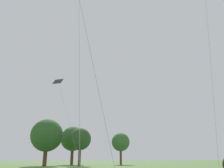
% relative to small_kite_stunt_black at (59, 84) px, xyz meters
% --- Properties ---
extents(small_kite_stunt_black, '(4.52, 1.36, 11.52)m').
position_rel_small_kite_stunt_black_xyz_m(small_kite_stunt_black, '(0.00, 0.00, 0.00)').
color(small_kite_stunt_black, black).
rests_on(small_kite_stunt_black, ground).
extents(tree_pine_center, '(4.64, 4.64, 7.84)m').
position_rel_small_kite_stunt_black_xyz_m(tree_pine_center, '(9.36, 20.38, -5.30)').
color(tree_pine_center, '#513823').
rests_on(tree_pine_center, ground).
extents(tree_shrub_far, '(6.04, 6.04, 9.32)m').
position_rel_small_kite_stunt_black_xyz_m(tree_shrub_far, '(10.29, 29.91, -4.53)').
color(tree_shrub_far, '#513823').
rests_on(tree_shrub_far, ground).
extents(tree_oak_left, '(7.00, 7.00, 9.90)m').
position_rel_small_kite_stunt_black_xyz_m(tree_oak_left, '(2.90, 24.28, -4.42)').
color(tree_oak_left, '#513823').
rests_on(tree_oak_left, ground).
extents(tree_broad_distant, '(4.62, 4.62, 7.86)m').
position_rel_small_kite_stunt_black_xyz_m(tree_broad_distant, '(21.78, 25.86, -5.27)').
color(tree_broad_distant, '#513823').
rests_on(tree_broad_distant, ground).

